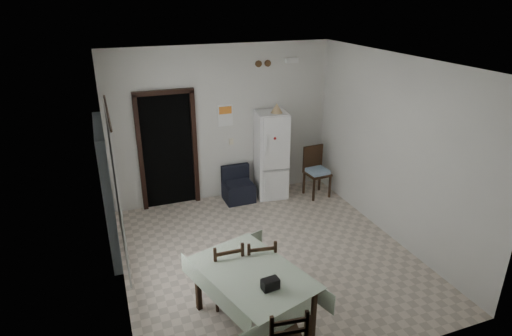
{
  "coord_description": "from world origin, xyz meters",
  "views": [
    {
      "loc": [
        -2.11,
        -5.11,
        3.72
      ],
      "look_at": [
        0.0,
        0.5,
        1.25
      ],
      "focal_mm": 30.0,
      "sensor_mm": 36.0,
      "label": 1
    }
  ],
  "objects": [
    {
      "name": "ground",
      "position": [
        0.0,
        0.0,
        0.0
      ],
      "size": [
        4.5,
        4.5,
        0.0
      ],
      "primitive_type": "plane",
      "color": "#BDAD9B",
      "rests_on": "ground"
    },
    {
      "name": "ceiling",
      "position": [
        0.0,
        0.0,
        2.9
      ],
      "size": [
        4.2,
        4.5,
        0.02
      ],
      "primitive_type": null,
      "color": "white",
      "rests_on": "ground"
    },
    {
      "name": "wall_back",
      "position": [
        0.0,
        2.25,
        1.45
      ],
      "size": [
        4.2,
        0.02,
        2.9
      ],
      "primitive_type": null,
      "color": "silver",
      "rests_on": "ground"
    },
    {
      "name": "wall_front",
      "position": [
        0.0,
        -2.25,
        1.45
      ],
      "size": [
        4.2,
        0.02,
        2.9
      ],
      "primitive_type": null,
      "color": "silver",
      "rests_on": "ground"
    },
    {
      "name": "wall_left",
      "position": [
        -2.1,
        0.0,
        1.45
      ],
      "size": [
        0.02,
        4.5,
        2.9
      ],
      "primitive_type": null,
      "color": "silver",
      "rests_on": "ground"
    },
    {
      "name": "wall_right",
      "position": [
        2.1,
        0.0,
        1.45
      ],
      "size": [
        0.02,
        4.5,
        2.9
      ],
      "primitive_type": null,
      "color": "silver",
      "rests_on": "ground"
    },
    {
      "name": "doorway",
      "position": [
        -1.05,
        2.45,
        1.06
      ],
      "size": [
        1.06,
        0.52,
        2.22
      ],
      "color": "black",
      "rests_on": "ground"
    },
    {
      "name": "window_recess",
      "position": [
        -2.15,
        -0.2,
        1.55
      ],
      "size": [
        0.1,
        1.2,
        1.6
      ],
      "primitive_type": "cube",
      "color": "silver",
      "rests_on": "ground"
    },
    {
      "name": "curtain",
      "position": [
        -2.04,
        -0.2,
        1.55
      ],
      "size": [
        0.02,
        1.45,
        1.85
      ],
      "primitive_type": "cube",
      "color": "silver",
      "rests_on": "ground"
    },
    {
      "name": "curtain_rod",
      "position": [
        -2.03,
        -0.2,
        2.5
      ],
      "size": [
        0.02,
        1.6,
        0.02
      ],
      "primitive_type": "cylinder",
      "rotation": [
        1.57,
        0.0,
        0.0
      ],
      "color": "black",
      "rests_on": "ground"
    },
    {
      "name": "calendar",
      "position": [
        0.05,
        2.24,
        1.62
      ],
      "size": [
        0.28,
        0.02,
        0.4
      ],
      "primitive_type": "cube",
      "color": "white",
      "rests_on": "ground"
    },
    {
      "name": "calendar_image",
      "position": [
        0.05,
        2.23,
        1.72
      ],
      "size": [
        0.24,
        0.01,
        0.14
      ],
      "primitive_type": "cube",
      "color": "orange",
      "rests_on": "ground"
    },
    {
      "name": "light_switch",
      "position": [
        0.15,
        2.24,
        1.1
      ],
      "size": [
        0.08,
        0.02,
        0.12
      ],
      "primitive_type": "cube",
      "color": "beige",
      "rests_on": "ground"
    },
    {
      "name": "vent_left",
      "position": [
        0.7,
        2.23,
        2.52
      ],
      "size": [
        0.12,
        0.03,
        0.12
      ],
      "primitive_type": "cylinder",
      "rotation": [
        1.57,
        0.0,
        0.0
      ],
      "color": "brown",
      "rests_on": "ground"
    },
    {
      "name": "vent_right",
      "position": [
        0.88,
        2.23,
        2.52
      ],
      "size": [
        0.12,
        0.03,
        0.12
      ],
      "primitive_type": "cylinder",
      "rotation": [
        1.57,
        0.0,
        0.0
      ],
      "color": "brown",
      "rests_on": "ground"
    },
    {
      "name": "emergency_light",
      "position": [
        1.35,
        2.21,
        2.55
      ],
      "size": [
        0.25,
        0.07,
        0.09
      ],
      "primitive_type": "cube",
      "color": "white",
      "rests_on": "ground"
    },
    {
      "name": "fridge",
      "position": [
        0.83,
        1.93,
        0.84
      ],
      "size": [
        0.61,
        0.61,
        1.69
      ],
      "primitive_type": null,
      "rotation": [
        0.0,
        0.0,
        -0.13
      ],
      "color": "white",
      "rests_on": "ground"
    },
    {
      "name": "tan_cone",
      "position": [
        0.91,
        1.84,
        1.78
      ],
      "size": [
        0.24,
        0.24,
        0.18
      ],
      "primitive_type": "cone",
      "rotation": [
        0.0,
        0.0,
        0.11
      ],
      "color": "tan",
      "rests_on": "fridge"
    },
    {
      "name": "navy_seat",
      "position": [
        0.18,
        1.93,
        0.33
      ],
      "size": [
        0.55,
        0.53,
        0.66
      ],
      "primitive_type": null,
      "rotation": [
        0.0,
        0.0,
        0.01
      ],
      "color": "black",
      "rests_on": "ground"
    },
    {
      "name": "corner_chair",
      "position": [
        1.68,
        1.6,
        0.49
      ],
      "size": [
        0.46,
        0.46,
        0.98
      ],
      "primitive_type": null,
      "rotation": [
        0.0,
        0.0,
        0.08
      ],
      "color": "black",
      "rests_on": "ground"
    },
    {
      "name": "dining_table",
      "position": [
        -0.71,
        -1.29,
        0.38
      ],
      "size": [
        1.33,
        1.66,
        0.75
      ],
      "primitive_type": null,
      "rotation": [
        0.0,
        0.0,
        0.29
      ],
      "color": "#B1C4A8",
      "rests_on": "ground"
    },
    {
      "name": "black_bag",
      "position": [
        -0.64,
        -1.63,
        0.81
      ],
      "size": [
        0.2,
        0.13,
        0.12
      ],
      "primitive_type": "cube",
      "rotation": [
        0.0,
        0.0,
        0.09
      ],
      "color": "black",
      "rests_on": "dining_table"
    },
    {
      "name": "dining_chair_far_left",
      "position": [
        -0.88,
        -0.76,
        0.46
      ],
      "size": [
        0.41,
        0.41,
        0.93
      ],
      "primitive_type": null,
      "rotation": [
        0.0,
        0.0,
        3.12
      ],
      "color": "black",
      "rests_on": "ground"
    },
    {
      "name": "dining_chair_far_right",
      "position": [
        -0.44,
        -0.81,
        0.45
      ],
      "size": [
        0.45,
        0.45,
        0.9
      ],
      "primitive_type": null,
      "rotation": [
        0.0,
        0.0,
        2.97
      ],
      "color": "black",
      "rests_on": "ground"
    }
  ]
}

